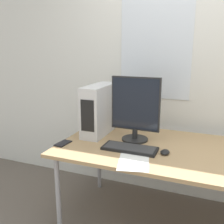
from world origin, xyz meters
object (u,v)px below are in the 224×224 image
Objects in this scene: keyboard at (130,148)px; cell_phone at (63,143)px; pc_tower at (100,109)px; monitor_main at (135,109)px; mouse at (165,152)px.

keyboard is 2.75× the size of cell_phone.
pc_tower is at bearing 143.58° from keyboard.
keyboard is (0.39, -0.28, -0.21)m from pc_tower.
pc_tower reaches higher than cell_phone.
monitor_main is 0.66m from cell_phone.
monitor_main is 0.44m from mouse.
pc_tower is 0.74m from mouse.
mouse is at bearing -34.07° from monitor_main.
pc_tower is at bearing 70.65° from cell_phone.
pc_tower is 0.52m from keyboard.
pc_tower reaches higher than mouse.
keyboard is at bearing 13.41° from cell_phone.
monitor_main is at bearing -10.07° from pc_tower.
mouse is at bearing 4.28° from keyboard.
mouse is at bearing 11.90° from cell_phone.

